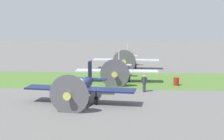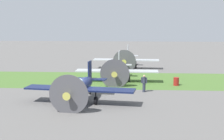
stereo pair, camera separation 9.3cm
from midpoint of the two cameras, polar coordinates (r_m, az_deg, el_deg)
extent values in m
plane|color=#605E5B|center=(30.39, -5.62, -5.31)|extent=(160.00, 160.00, 0.00)
cube|color=#476B2D|center=(40.95, -3.16, -1.63)|extent=(120.00, 11.00, 0.01)
ellipsoid|color=#141E47|center=(29.79, -5.16, -2.73)|extent=(2.07, 6.89, 1.24)
cube|color=#141E47|center=(29.45, -5.37, -3.17)|extent=(9.72, 2.88, 0.14)
cube|color=#141E47|center=(32.58, -3.68, -0.13)|extent=(0.24, 1.10, 1.90)
cube|color=#141E47|center=(32.71, -3.67, -1.51)|extent=(3.28, 1.29, 0.10)
cone|color=#B7B24C|center=(26.39, -7.34, -4.26)|extent=(0.72, 0.77, 0.64)
cylinder|color=#4C4C51|center=(26.57, -7.21, -4.17)|extent=(3.18, 0.44, 3.20)
ellipsoid|color=#8CB2C6|center=(29.15, -5.49, -2.12)|extent=(0.87, 1.47, 0.70)
cylinder|color=black|center=(29.20, -2.66, -5.17)|extent=(0.30, 0.70, 0.68)
cylinder|color=black|center=(29.09, -2.66, -4.25)|extent=(0.12, 0.12, 0.96)
cylinder|color=black|center=(30.00, -8.06, -4.87)|extent=(0.30, 0.70, 0.68)
cylinder|color=black|center=(29.89, -8.08, -3.98)|extent=(0.12, 0.12, 0.96)
cylinder|color=black|center=(33.07, -3.60, -3.85)|extent=(0.16, 0.33, 0.32)
ellipsoid|color=#B2B7BC|center=(39.73, 0.94, 0.15)|extent=(1.40, 6.77, 1.23)
cube|color=#B2B7BC|center=(39.36, 0.89, -0.14)|extent=(9.56, 1.93, 0.14)
cube|color=#B2B7BC|center=(42.65, 1.25, 1.95)|extent=(0.13, 1.09, 1.88)
cube|color=#B2B7BC|center=(42.75, 1.25, 0.89)|extent=(3.19, 0.97, 0.10)
cone|color=#B7B24C|center=(36.17, 0.51, -0.69)|extent=(0.65, 0.71, 0.63)
cylinder|color=#4C4C51|center=(36.36, 0.54, -0.64)|extent=(3.17, 0.12, 3.17)
ellipsoid|color=#8CB2C6|center=(39.08, 0.87, 0.65)|extent=(0.73, 1.41, 0.69)
cylinder|color=black|center=(39.34, 2.97, -1.56)|extent=(0.24, 0.68, 0.67)
cylinder|color=black|center=(39.26, 2.97, -0.88)|extent=(0.12, 0.12, 0.95)
cylinder|color=black|center=(39.55, -1.20, -1.50)|extent=(0.24, 0.68, 0.67)
cylinder|color=black|center=(39.47, -1.20, -0.82)|extent=(0.12, 0.12, 0.95)
cylinder|color=black|center=(43.05, 1.25, -0.91)|extent=(0.13, 0.32, 0.32)
ellipsoid|color=#B2B7BC|center=(50.14, 2.48, 1.94)|extent=(1.61, 6.85, 1.24)
cube|color=#B2B7BC|center=(49.77, 2.44, 1.71)|extent=(9.67, 2.23, 0.14)
cube|color=#B2B7BC|center=(53.12, 2.74, 3.29)|extent=(0.16, 1.10, 1.90)
cube|color=#B2B7BC|center=(53.20, 2.74, 2.43)|extent=(3.24, 1.07, 0.10)
cone|color=#B7B24C|center=(46.54, 2.13, 1.42)|extent=(0.68, 0.73, 0.64)
cylinder|color=#4C4C51|center=(46.74, 2.15, 1.45)|extent=(3.19, 0.22, 3.20)
ellipsoid|color=#8CB2C6|center=(49.50, 2.43, 2.36)|extent=(0.78, 1.43, 0.70)
cylinder|color=black|center=(49.70, 4.09, 0.58)|extent=(0.26, 0.69, 0.68)
cylinder|color=black|center=(49.64, 4.09, 1.12)|extent=(0.12, 0.12, 0.96)
cylinder|color=black|center=(49.93, 0.77, 0.63)|extent=(0.26, 0.69, 0.68)
cylinder|color=black|center=(49.86, 0.77, 1.18)|extent=(0.12, 0.12, 0.96)
cylinder|color=black|center=(53.47, 2.73, 0.97)|extent=(0.14, 0.33, 0.32)
cylinder|color=#2D3342|center=(34.23, 5.48, -2.97)|extent=(0.30, 0.30, 0.88)
cylinder|color=#2D3342|center=(34.08, 5.50, -1.73)|extent=(0.38, 0.38, 0.62)
sphere|color=tan|center=(34.01, 5.51, -1.03)|extent=(0.23, 0.23, 0.23)
cylinder|color=#2D3342|center=(34.16, 5.08, -1.70)|extent=(0.11, 0.11, 0.59)
cylinder|color=#2D3342|center=(34.01, 5.91, -1.76)|extent=(0.11, 0.11, 0.59)
cylinder|color=maroon|center=(37.95, 10.80, -1.91)|extent=(0.60, 0.60, 0.90)
camera|label=1|loc=(0.05, -89.93, 0.01)|focal=54.41mm
camera|label=2|loc=(0.05, 90.07, -0.01)|focal=54.41mm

